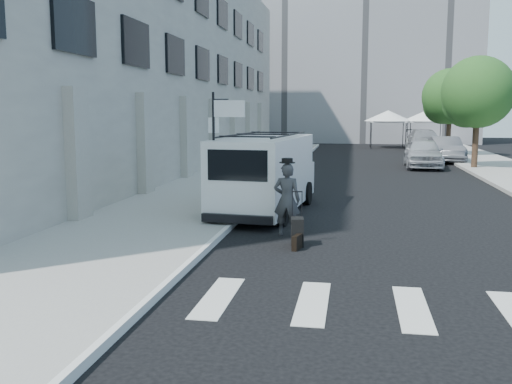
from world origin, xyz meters
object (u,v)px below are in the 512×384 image
at_px(briefcase, 297,242).
at_px(parked_car_a, 423,153).
at_px(parked_car_b, 445,149).
at_px(suitcase, 297,231).
at_px(parked_car_c, 424,141).
at_px(businessman, 287,200).
at_px(cargo_van, 266,173).

height_order(briefcase, parked_car_a, parked_car_a).
bearing_deg(parked_car_b, suitcase, -108.94).
xyz_separation_m(parked_car_b, parked_car_c, (-0.21, 9.36, 0.07)).
xyz_separation_m(businessman, parked_car_c, (7.01, 32.15, -0.08)).
xyz_separation_m(businessman, parked_car_b, (7.22, 22.79, -0.14)).
bearing_deg(briefcase, suitcase, 108.30).
bearing_deg(cargo_van, briefcase, -67.19).
relative_size(parked_car_b, parked_car_c, 0.81).
relative_size(cargo_van, parked_car_c, 1.09).
relative_size(briefcase, parked_car_a, 0.09).
bearing_deg(parked_car_a, suitcase, -102.41).
xyz_separation_m(cargo_van, parked_car_a, (6.48, 15.33, -0.38)).
height_order(parked_car_a, parked_car_c, parked_car_c).
xyz_separation_m(businessman, briefcase, (0.41, -1.40, -0.76)).
relative_size(businessman, suitcase, 1.46).
relative_size(parked_car_a, parked_car_b, 1.02).
bearing_deg(briefcase, cargo_van, 119.86).
height_order(businessman, suitcase, businessman).
height_order(briefcase, parked_car_c, parked_car_c).
relative_size(businessman, parked_car_a, 0.38).
bearing_deg(businessman, parked_car_c, -100.10).
distance_m(briefcase, cargo_van, 5.08).
distance_m(suitcase, parked_car_c, 33.82).
bearing_deg(cargo_van, suitcase, -66.21).
distance_m(suitcase, parked_car_b, 24.77).
distance_m(suitcase, cargo_van, 4.67).
xyz_separation_m(suitcase, cargo_van, (-1.42, 4.36, 0.88)).
bearing_deg(briefcase, parked_car_a, 88.73).
relative_size(suitcase, parked_car_b, 0.27).
bearing_deg(parked_car_c, cargo_van, -108.44).
bearing_deg(suitcase, cargo_van, 99.98).
height_order(cargo_van, parked_car_c, cargo_van).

